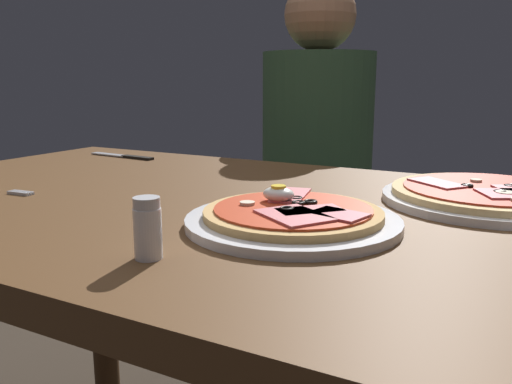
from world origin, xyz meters
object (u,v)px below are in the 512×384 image
Objects in this scene: dining_table at (207,264)px; diner_person at (316,197)px; pizza_foreground at (293,217)px; pizza_across_left at (488,195)px; knife at (126,156)px; salt_shaker at (148,229)px.

dining_table is 0.77m from diner_person.
dining_table is 4.57× the size of pizza_foreground.
knife is at bearing 173.21° from pizza_across_left.
diner_person is at bearing 110.21° from pizza_foreground.
pizza_foreground is 0.34m from pizza_across_left.
salt_shaker is 0.06× the size of diner_person.
diner_person is (-0.52, 0.58, -0.17)m from pizza_across_left.
salt_shaker is at bearing -113.51° from pizza_foreground.
knife is at bearing 133.81° from salt_shaker.
pizza_foreground is 0.71m from knife.
diner_person reaches higher than knife.
pizza_foreground reaches higher than pizza_across_left.
salt_shaker is at bearing 102.45° from diner_person.
diner_person is (0.30, 0.48, -0.16)m from knife.
diner_person reaches higher than dining_table.
dining_table is at bearing -155.51° from pizza_across_left.
pizza_across_left is at bearing 51.44° from pizza_foreground.
knife is at bearing 149.40° from pizza_foreground.
pizza_across_left is 1.62× the size of knife.
knife is (-0.61, 0.36, -0.01)m from pizza_foreground.
pizza_across_left is at bearing 57.15° from salt_shaker.
knife is at bearing 58.08° from diner_person.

